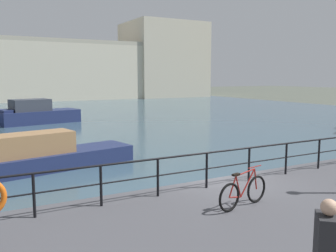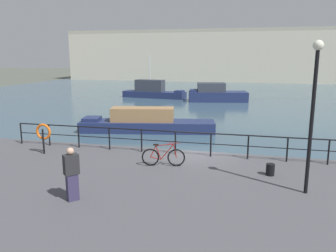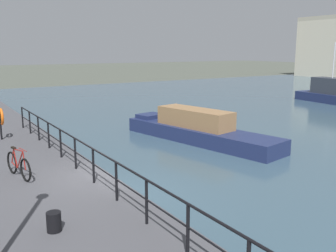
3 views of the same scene
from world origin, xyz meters
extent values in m
plane|color=#4C5147|center=(0.00, 0.00, 0.00)|extent=(240.00, 240.00, 0.00)
cube|color=#385160|center=(0.00, 30.20, 0.01)|extent=(80.00, 60.00, 0.01)
cube|color=#47474C|center=(0.00, -6.50, 0.45)|extent=(56.00, 13.00, 0.89)
cube|color=beige|center=(0.00, 60.35, 4.96)|extent=(74.61, 12.31, 9.92)
cube|color=#B1A993|center=(0.00, 54.50, 10.27)|extent=(74.61, 0.60, 0.70)
cube|color=navy|center=(-9.83, 26.54, 0.41)|extent=(8.32, 2.97, 0.81)
cube|color=#333842|center=(-10.42, 26.61, 1.55)|extent=(3.82, 1.90, 1.46)
cube|color=navy|center=(-6.43, 26.14, 0.94)|extent=(1.14, 1.52, 0.24)
cylinder|color=silver|center=(-10.42, 26.61, 3.87)|extent=(0.10, 0.10, 3.18)
cube|color=navy|center=(-4.82, 7.28, 0.38)|extent=(9.70, 3.79, 0.75)
cube|color=#997047|center=(-5.15, 7.22, 1.24)|extent=(4.57, 2.23, 0.95)
cube|color=navy|center=(-8.73, 6.51, 0.88)|extent=(1.39, 1.60, 0.24)
cube|color=navy|center=(-1.54, 24.90, 0.58)|extent=(7.20, 3.85, 1.15)
cube|color=#333842|center=(-2.31, 24.74, 1.67)|extent=(3.53, 2.64, 1.04)
cube|color=navy|center=(-4.35, 24.34, 1.28)|extent=(1.15, 1.93, 0.24)
cylinder|color=black|center=(-9.06, -0.75, 1.42)|extent=(0.07, 0.07, 1.05)
cylinder|color=black|center=(-7.45, -0.75, 1.42)|extent=(0.07, 0.07, 1.05)
cylinder|color=black|center=(-5.84, -0.75, 1.42)|extent=(0.07, 0.07, 1.05)
cylinder|color=black|center=(-4.23, -0.75, 1.42)|extent=(0.07, 0.07, 1.05)
cylinder|color=black|center=(-2.62, -0.75, 1.42)|extent=(0.07, 0.07, 1.05)
cylinder|color=black|center=(-1.01, -0.75, 1.42)|extent=(0.07, 0.07, 1.05)
cylinder|color=black|center=(0.60, -0.75, 1.42)|extent=(0.07, 0.07, 1.05)
cylinder|color=black|center=(2.21, -0.75, 1.42)|extent=(0.07, 0.07, 1.05)
cylinder|color=black|center=(3.82, -0.75, 1.42)|extent=(0.07, 0.07, 1.05)
cylinder|color=black|center=(5.43, -0.75, 1.42)|extent=(0.07, 0.07, 1.05)
cylinder|color=black|center=(1.41, -0.75, 1.94)|extent=(20.92, 0.06, 0.06)
cylinder|color=black|center=(1.41, -0.75, 1.47)|extent=(20.92, 0.04, 0.04)
torus|color=black|center=(-0.60, -2.43, 1.25)|extent=(0.72, 0.19, 0.72)
torus|color=black|center=(-1.63, -2.62, 1.25)|extent=(0.72, 0.19, 0.72)
cylinder|color=maroon|center=(-0.96, -2.50, 1.49)|extent=(0.55, 0.14, 0.66)
cylinder|color=maroon|center=(-1.31, -2.56, 1.46)|extent=(0.24, 0.08, 0.58)
cylinder|color=maroon|center=(-1.06, -2.52, 1.78)|extent=(0.72, 0.17, 0.11)
cylinder|color=maroon|center=(-1.42, -2.58, 1.21)|extent=(0.43, 0.11, 0.12)
cylinder|color=maroon|center=(-1.52, -2.60, 1.50)|extent=(0.26, 0.08, 0.51)
cylinder|color=maroon|center=(-0.65, -2.44, 1.53)|extent=(0.14, 0.06, 0.57)
cube|color=black|center=(-1.41, -2.58, 1.78)|extent=(0.23, 0.13, 0.05)
cylinder|color=maroon|center=(-0.70, -2.45, 1.86)|extent=(0.52, 0.12, 0.02)
cylinder|color=black|center=(3.06, -2.64, 1.11)|extent=(0.32, 0.32, 0.44)
cylinder|color=black|center=(-6.87, -2.12, 1.47)|extent=(0.08, 0.08, 1.15)
torus|color=orange|center=(-6.87, -2.06, 1.92)|extent=(0.75, 0.11, 0.75)
cylinder|color=black|center=(4.10, -4.11, 3.18)|extent=(0.12, 0.12, 4.57)
sphere|color=silver|center=(4.10, -4.11, 5.61)|extent=(0.32, 0.32, 0.32)
cube|color=#332D4C|center=(-3.01, -6.42, 1.32)|extent=(0.41, 0.41, 0.85)
cube|color=#262628|center=(-3.01, -6.42, 2.05)|extent=(0.50, 0.51, 0.62)
sphere|color=tan|center=(-3.01, -6.42, 2.47)|extent=(0.22, 0.22, 0.22)
camera|label=1|loc=(-7.01, -9.42, 4.14)|focal=39.17mm
camera|label=2|loc=(2.19, -15.30, 5.30)|focal=36.24mm
camera|label=3|loc=(10.87, -4.65, 4.78)|focal=40.58mm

